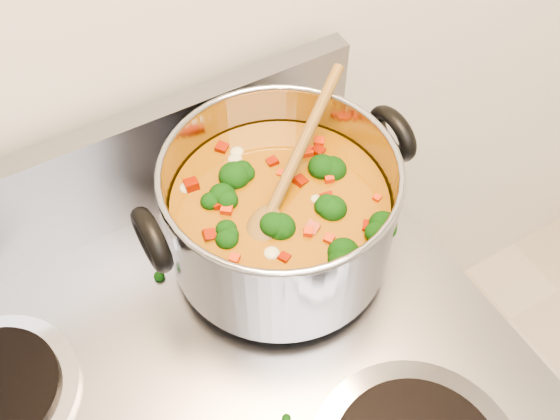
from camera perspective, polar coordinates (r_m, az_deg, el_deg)
The scene contains 3 objects.
stockpot at distance 0.72m, azimuth 0.02°, elevation -0.25°, with size 0.32×0.27×0.16m.
wooden_spoon at distance 0.69m, azimuth 0.30°, elevation 2.29°, with size 0.21×0.16×0.09m.
cooktop_crumbs at distance 0.75m, azimuth 6.68°, elevation -8.71°, with size 0.33×0.27×0.01m.
Camera 1 is at (-0.03, 0.93, 1.58)m, focal length 40.00 mm.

